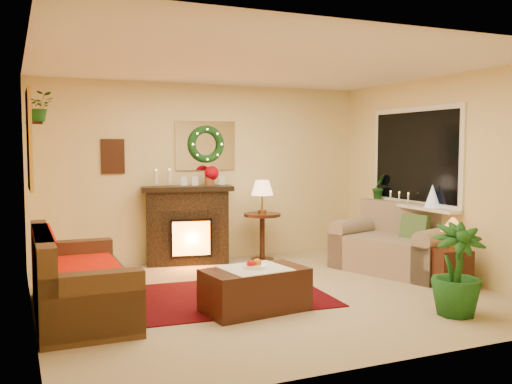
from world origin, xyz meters
name	(u,v)px	position (x,y,z in m)	size (l,w,h in m)	color
floor	(268,295)	(0.00, 0.00, 0.00)	(5.00, 5.00, 0.00)	beige
ceiling	(269,64)	(0.00, 0.00, 2.60)	(5.00, 5.00, 0.00)	white
wall_back	(205,173)	(0.00, 2.25, 1.30)	(5.00, 5.00, 0.00)	#EFD88C
wall_front	(391,197)	(0.00, -2.25, 1.30)	(5.00, 5.00, 0.00)	#EFD88C
wall_left	(29,187)	(-2.50, 0.00, 1.30)	(4.50, 4.50, 0.00)	#EFD88C
wall_right	(443,176)	(2.50, 0.00, 1.30)	(4.50, 4.50, 0.00)	#EFD88C
area_rug	(227,296)	(-0.46, 0.10, 0.01)	(2.20, 1.65, 0.01)	#4D0C06
sofa	(81,272)	(-2.04, 0.05, 0.43)	(0.88, 2.00, 0.86)	brown
red_throw	(77,268)	(-2.06, 0.17, 0.46)	(0.83, 1.35, 0.02)	red
fireplace	(187,226)	(-0.35, 2.04, 0.55)	(1.15, 0.36, 1.05)	black
poinsettia	(212,173)	(0.02, 2.01, 1.30)	(0.21, 0.21, 0.21)	#A7000D
mantel_candle_a	(156,177)	(-0.79, 2.04, 1.26)	(0.06, 0.06, 0.18)	beige
mantel_candle_b	(170,177)	(-0.60, 2.03, 1.26)	(0.06, 0.06, 0.19)	white
mantel_mirror	(206,146)	(0.00, 2.23, 1.70)	(0.92, 0.02, 0.72)	white
wreath	(206,144)	(0.00, 2.19, 1.72)	(0.55, 0.55, 0.11)	#194719
wall_art	(113,156)	(-1.35, 2.23, 1.55)	(0.32, 0.03, 0.48)	#381E11
gold_mirror	(29,140)	(-2.48, 0.30, 1.75)	(0.03, 0.84, 1.00)	gold
hanging_plant	(40,121)	(-2.34, 1.05, 1.97)	(0.33, 0.28, 0.36)	#194719
loveseat	(395,241)	(2.06, 0.41, 0.42)	(0.91, 1.58, 0.91)	gray
window_frame	(415,156)	(2.48, 0.55, 1.55)	(0.03, 1.86, 1.36)	white
window_glass	(414,156)	(2.47, 0.55, 1.55)	(0.02, 1.70, 1.22)	black
window_sill	(408,206)	(2.38, 0.55, 0.87)	(0.22, 1.86, 0.04)	white
mini_tree	(432,196)	(2.40, 0.09, 1.04)	(0.21, 0.21, 0.31)	silver
sill_plant	(379,187)	(2.40, 1.27, 1.08)	(0.27, 0.22, 0.50)	black
side_table_round	(262,239)	(0.73, 1.81, 0.33)	(0.54, 0.54, 0.70)	black
lamp_cream	(262,201)	(0.74, 1.83, 0.88)	(0.33, 0.33, 0.50)	#FFC78E
end_table_square	(450,266)	(2.10, -0.61, 0.27)	(0.39, 0.39, 0.48)	black
lamp_tiffany	(453,226)	(2.13, -0.60, 0.74)	(0.29, 0.29, 0.42)	orange
coffee_table	(255,291)	(-0.40, -0.54, 0.21)	(1.05, 0.58, 0.44)	#512F16
fruit_bowl	(255,268)	(-0.39, -0.53, 0.45)	(0.25, 0.25, 0.06)	white
floor_palm	(457,271)	(1.40, -1.47, 0.45)	(1.55, 1.55, 2.77)	#1C531E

